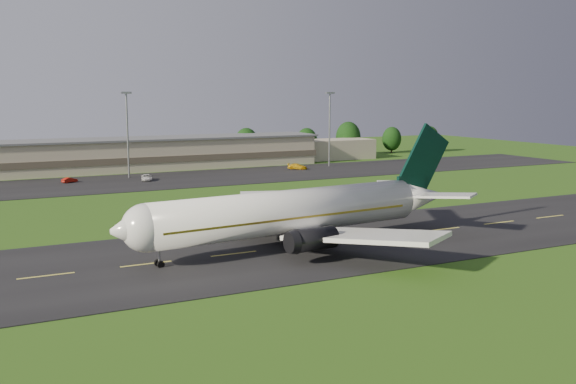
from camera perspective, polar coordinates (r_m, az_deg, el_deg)
name	(u,v)px	position (r m, az deg, el deg)	size (l,w,h in m)	color
ground	(234,255)	(80.31, -4.84, -5.56)	(360.00, 360.00, 0.00)	#204812
taxiway	(234,254)	(80.30, -4.84, -5.53)	(220.00, 30.00, 0.10)	black
apron	(115,183)	(148.55, -15.14, 0.76)	(260.00, 30.00, 0.10)	black
airliner	(294,212)	(82.76, 0.52, -1.80)	(51.26, 41.98, 15.57)	white
terminal	(120,155)	(172.93, -14.71, 3.17)	(145.00, 16.00, 8.40)	tan
light_mast_centre	(127,124)	(156.25, -14.11, 5.85)	(2.40, 1.20, 20.35)	gray
light_mast_east	(330,120)	(176.42, 3.72, 6.39)	(2.40, 1.20, 20.35)	gray
tree_line	(215,144)	(190.13, -6.49, 4.23)	(193.45, 9.58, 10.99)	black
service_vehicle_b	(70,180)	(152.12, -18.84, 1.02)	(1.23, 3.54, 1.17)	maroon
service_vehicle_c	(147,177)	(151.01, -12.45, 1.27)	(2.29, 4.96, 1.38)	silver
service_vehicle_d	(297,166)	(169.67, 0.84, 2.29)	(2.10, 5.18, 1.50)	#C7940B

